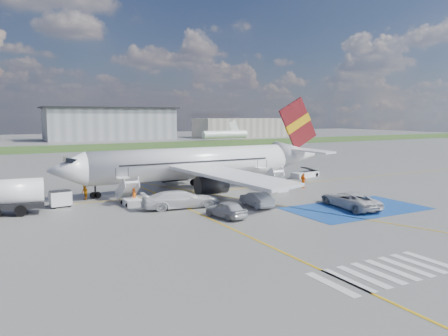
# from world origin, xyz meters

# --- Properties ---
(ground) EXTENTS (400.00, 400.00, 0.00)m
(ground) POSITION_xyz_m (0.00, 0.00, 0.00)
(ground) COLOR #60605E
(ground) RESTS_ON ground
(grass_strip) EXTENTS (400.00, 30.00, 0.01)m
(grass_strip) POSITION_xyz_m (0.00, 95.00, 0.01)
(grass_strip) COLOR #2D4C1E
(grass_strip) RESTS_ON ground
(taxiway_line_main) EXTENTS (120.00, 0.20, 0.01)m
(taxiway_line_main) POSITION_xyz_m (0.00, 12.00, 0.01)
(taxiway_line_main) COLOR gold
(taxiway_line_main) RESTS_ON ground
(taxiway_line_cross) EXTENTS (0.20, 60.00, 0.01)m
(taxiway_line_cross) POSITION_xyz_m (-5.00, -10.00, 0.01)
(taxiway_line_cross) COLOR gold
(taxiway_line_cross) RESTS_ON ground
(taxiway_line_diag) EXTENTS (20.71, 56.45, 0.01)m
(taxiway_line_diag) POSITION_xyz_m (0.00, 12.00, 0.01)
(taxiway_line_diag) COLOR gold
(taxiway_line_diag) RESTS_ON ground
(staging_box) EXTENTS (14.00, 8.00, 0.01)m
(staging_box) POSITION_xyz_m (10.00, -4.00, 0.01)
(staging_box) COLOR navy
(staging_box) RESTS_ON ground
(crosswalk) EXTENTS (9.00, 4.00, 0.01)m
(crosswalk) POSITION_xyz_m (-1.80, -18.00, 0.01)
(crosswalk) COLOR silver
(crosswalk) RESTS_ON ground
(terminal_centre) EXTENTS (48.00, 18.00, 12.00)m
(terminal_centre) POSITION_xyz_m (20.00, 135.00, 6.00)
(terminal_centre) COLOR gray
(terminal_centre) RESTS_ON ground
(terminal_east) EXTENTS (40.00, 16.00, 8.00)m
(terminal_east) POSITION_xyz_m (75.00, 128.00, 4.00)
(terminal_east) COLOR gray
(terminal_east) RESTS_ON ground
(airliner) EXTENTS (36.81, 32.95, 11.92)m
(airliner) POSITION_xyz_m (1.51, 14.00, 3.39)
(airliner) COLOR white
(airliner) RESTS_ON ground
(airstairs_fwd) EXTENTS (1.90, 5.20, 3.60)m
(airstairs_fwd) POSITION_xyz_m (-9.50, 8.70, 0.62)
(airstairs_fwd) COLOR white
(airstairs_fwd) RESTS_ON ground
(airstairs_aft) EXTENTS (1.90, 5.20, 3.60)m
(airstairs_aft) POSITION_xyz_m (9.00, 8.70, 0.62)
(airstairs_aft) COLOR white
(airstairs_aft) RESTS_ON ground
(gpu_cart) EXTENTS (2.18, 1.54, 1.71)m
(gpu_cart) POSITION_xyz_m (-16.16, 11.02, 0.77)
(gpu_cart) COLOR white
(gpu_cart) RESTS_ON ground
(belt_loader) EXTENTS (5.57, 3.09, 1.61)m
(belt_loader) POSITION_xyz_m (19.73, 16.09, 0.40)
(belt_loader) COLOR white
(belt_loader) RESTS_ON ground
(car_silver_a) EXTENTS (2.62, 4.79, 1.54)m
(car_silver_a) POSITION_xyz_m (-3.44, -1.14, 0.77)
(car_silver_a) COLOR #ABADB3
(car_silver_a) RESTS_ON ground
(car_silver_b) EXTENTS (1.96, 4.82, 1.56)m
(car_silver_b) POSITION_xyz_m (1.63, 1.60, 0.78)
(car_silver_b) COLOR #A6A9AD
(car_silver_b) RESTS_ON ground
(van_white_a) EXTENTS (3.54, 6.17, 2.19)m
(van_white_a) POSITION_xyz_m (9.66, -3.36, 1.09)
(van_white_a) COLOR silver
(van_white_a) RESTS_ON ground
(van_white_b) EXTENTS (6.28, 3.13, 2.36)m
(van_white_b) POSITION_xyz_m (-5.45, 4.71, 1.18)
(van_white_b) COLOR silver
(van_white_b) RESTS_ON ground
(crew_fwd) EXTENTS (0.73, 0.65, 1.67)m
(crew_fwd) POSITION_xyz_m (-9.05, 8.83, 0.84)
(crew_fwd) COLOR #E65C0C
(crew_fwd) RESTS_ON ground
(crew_nose) EXTENTS (0.80, 0.94, 1.69)m
(crew_nose) POSITION_xyz_m (-13.19, 13.81, 0.84)
(crew_nose) COLOR orange
(crew_nose) RESTS_ON ground
(crew_aft) EXTENTS (0.53, 1.14, 1.90)m
(crew_aft) POSITION_xyz_m (13.18, 8.42, 0.95)
(crew_aft) COLOR orange
(crew_aft) RESTS_ON ground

